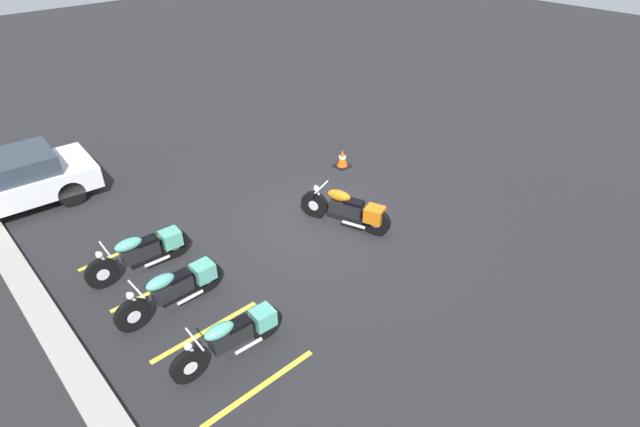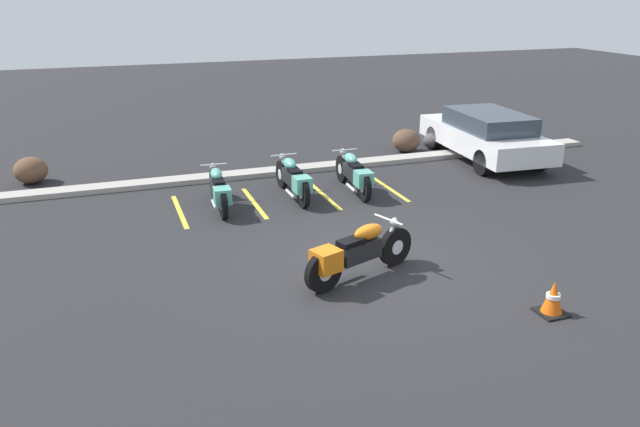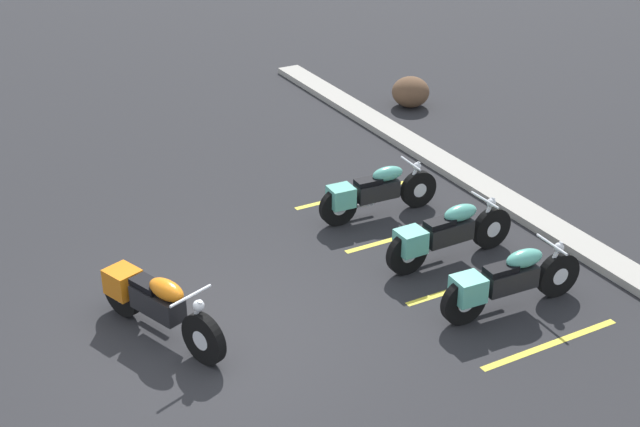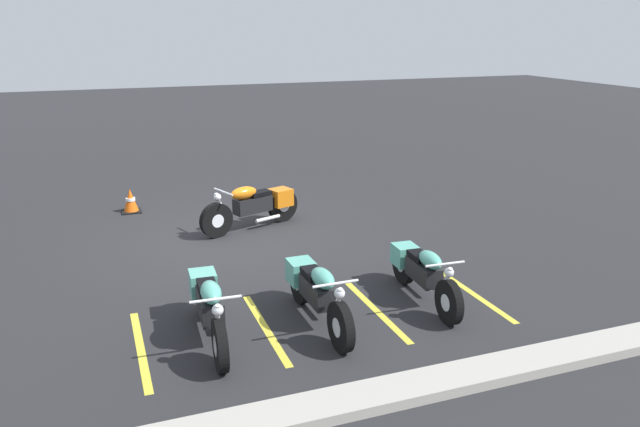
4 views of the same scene
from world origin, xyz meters
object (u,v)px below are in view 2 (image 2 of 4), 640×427
(parked_bike_2, at_px, (354,173))
(car_white, at_px, (486,134))
(motorcycle_orange_featured, at_px, (356,253))
(landscape_rock_1, at_px, (31,170))
(traffic_cone, at_px, (553,299))
(parked_bike_0, at_px, (219,189))
(landscape_rock_0, at_px, (406,141))
(landscape_rock_2, at_px, (434,141))
(parked_bike_1, at_px, (293,179))

(parked_bike_2, bearing_deg, car_white, -68.39)
(motorcycle_orange_featured, relative_size, landscape_rock_1, 2.75)
(traffic_cone, bearing_deg, parked_bike_0, 121.10)
(motorcycle_orange_featured, height_order, landscape_rock_0, motorcycle_orange_featured)
(motorcycle_orange_featured, height_order, landscape_rock_2, motorcycle_orange_featured)
(traffic_cone, bearing_deg, parked_bike_2, 95.02)
(parked_bike_2, relative_size, landscape_rock_1, 2.77)
(car_white, xyz_separation_m, landscape_rock_2, (-0.69, 1.47, -0.45))
(parked_bike_1, height_order, landscape_rock_0, parked_bike_1)
(landscape_rock_0, bearing_deg, landscape_rock_1, 178.20)
(parked_bike_1, xyz_separation_m, landscape_rock_0, (4.19, 2.84, -0.12))
(car_white, distance_m, landscape_rock_1, 11.43)
(parked_bike_0, relative_size, parked_bike_2, 0.96)
(parked_bike_1, xyz_separation_m, landscape_rock_1, (-5.50, 3.14, -0.13))
(motorcycle_orange_featured, distance_m, landscape_rock_2, 8.89)
(landscape_rock_0, bearing_deg, parked_bike_2, -133.79)
(landscape_rock_1, relative_size, traffic_cone, 1.51)
(motorcycle_orange_featured, xyz_separation_m, parked_bike_2, (1.68, 4.11, -0.02))
(traffic_cone, bearing_deg, landscape_rock_0, 75.94)
(parked_bike_2, relative_size, car_white, 0.48)
(parked_bike_2, xyz_separation_m, traffic_cone, (0.53, -6.07, -0.21))
(parked_bike_1, relative_size, landscape_rock_1, 2.76)
(parked_bike_2, bearing_deg, parked_bike_0, 94.38)
(landscape_rock_1, distance_m, traffic_cone, 11.88)
(parked_bike_2, height_order, car_white, car_white)
(motorcycle_orange_featured, height_order, parked_bike_0, motorcycle_orange_featured)
(parked_bike_0, distance_m, parked_bike_2, 3.08)
(landscape_rock_1, bearing_deg, parked_bike_0, -40.62)
(landscape_rock_1, relative_size, landscape_rock_2, 1.17)
(parked_bike_1, bearing_deg, parked_bike_2, -93.20)
(parked_bike_0, height_order, parked_bike_2, parked_bike_2)
(landscape_rock_1, xyz_separation_m, traffic_cone, (7.44, -9.27, -0.08))
(car_white, height_order, landscape_rock_2, car_white)
(parked_bike_1, distance_m, landscape_rock_0, 5.06)
(parked_bike_1, distance_m, landscape_rock_1, 6.33)
(parked_bike_0, xyz_separation_m, car_white, (7.47, 1.57, 0.25))
(car_white, height_order, landscape_rock_0, car_white)
(parked_bike_0, bearing_deg, traffic_cone, -145.99)
(car_white, distance_m, landscape_rock_0, 2.17)
(motorcycle_orange_featured, xyz_separation_m, landscape_rock_1, (-5.23, 7.32, -0.15))
(parked_bike_2, distance_m, landscape_rock_1, 7.61)
(traffic_cone, bearing_deg, landscape_rock_2, 70.68)
(parked_bike_2, relative_size, traffic_cone, 4.19)
(motorcycle_orange_featured, height_order, parked_bike_1, motorcycle_orange_featured)
(motorcycle_orange_featured, xyz_separation_m, landscape_rock_2, (5.38, 7.08, -0.23))
(parked_bike_0, distance_m, traffic_cone, 6.99)
(landscape_rock_2, bearing_deg, parked_bike_2, -141.30)
(parked_bike_0, height_order, landscape_rock_0, parked_bike_0)
(car_white, xyz_separation_m, landscape_rock_0, (-1.61, 1.41, -0.36))
(landscape_rock_2, height_order, traffic_cone, traffic_cone)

